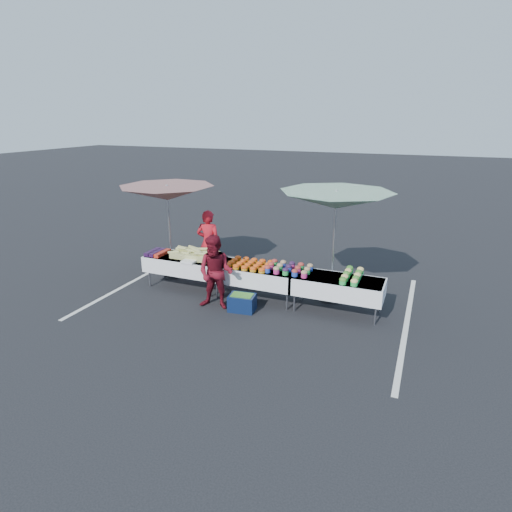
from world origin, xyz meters
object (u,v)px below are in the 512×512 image
at_px(umbrella_left, 167,194).
at_px(storage_bin, 242,302).
at_px(customer, 216,273).
at_px(table_left, 185,264).
at_px(umbrella_right, 336,201).
at_px(table_right, 338,286).
at_px(vendor, 209,243).
at_px(table_center, 256,274).

distance_m(umbrella_left, storage_bin, 3.33).
bearing_deg(customer, table_left, 141.63).
distance_m(customer, umbrella_right, 2.90).
bearing_deg(customer, table_right, 10.92).
bearing_deg(vendor, table_center, 143.22).
relative_size(vendor, umbrella_right, 0.64).
xyz_separation_m(table_right, storage_bin, (-1.84, -0.67, -0.40)).
distance_m(table_right, vendor, 3.61).
bearing_deg(customer, table_center, 45.09).
relative_size(table_center, vendor, 1.10).
bearing_deg(storage_bin, table_left, 152.57).
relative_size(table_right, umbrella_left, 0.63).
xyz_separation_m(table_left, customer, (1.20, -0.75, 0.21)).
xyz_separation_m(table_right, umbrella_left, (-4.30, 0.49, 1.53)).
bearing_deg(table_right, customer, -162.61).
height_order(table_left, umbrella_left, umbrella_left).
height_order(table_center, storage_bin, table_center).
height_order(table_center, umbrella_right, umbrella_right).
bearing_deg(table_left, table_right, 0.00).
distance_m(table_left, storage_bin, 1.93).
height_order(table_left, storage_bin, table_left).
bearing_deg(table_left, customer, -31.90).
distance_m(umbrella_left, umbrella_right, 4.05).
relative_size(table_right, customer, 1.18).
height_order(table_center, umbrella_left, umbrella_left).
height_order(table_right, vendor, vendor).
bearing_deg(table_left, table_center, 0.00).
relative_size(table_left, table_right, 1.00).
distance_m(vendor, umbrella_left, 1.58).
bearing_deg(umbrella_left, table_left, -34.90).
bearing_deg(umbrella_left, storage_bin, -25.17).
relative_size(table_right, umbrella_right, 0.71).
xyz_separation_m(table_center, umbrella_right, (1.55, 0.59, 1.63)).
bearing_deg(table_right, umbrella_right, 112.87).
bearing_deg(umbrella_left, table_center, -11.05).
xyz_separation_m(table_right, vendor, (-3.47, 0.94, 0.26)).
height_order(table_right, umbrella_left, umbrella_left).
distance_m(table_left, umbrella_left, 1.75).
height_order(table_right, storage_bin, table_right).
bearing_deg(customer, vendor, 115.99).
relative_size(vendor, storage_bin, 2.90).
relative_size(table_left, storage_bin, 3.21).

